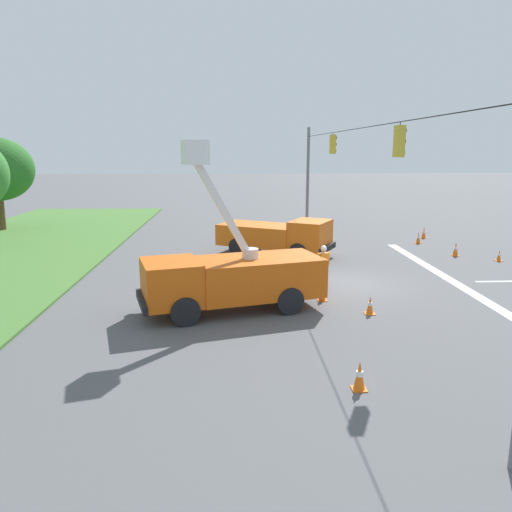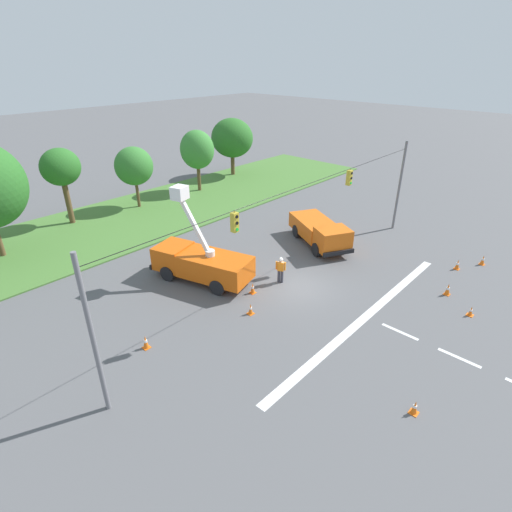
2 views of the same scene
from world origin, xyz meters
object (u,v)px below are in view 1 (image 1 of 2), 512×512
(traffic_cone_near_bucket, at_px, (424,233))
(traffic_cone_lane_edge_b, at_px, (370,305))
(traffic_cone_far_left, at_px, (322,292))
(traffic_cone_mid_left, at_px, (456,249))
(traffic_cone_foreground_right, at_px, (360,376))
(traffic_cone_far_right, at_px, (418,238))
(road_worker, at_px, (323,263))
(traffic_cone_mid_right, at_px, (229,237))
(utility_truck_support_near, at_px, (277,235))
(traffic_cone_foreground_left, at_px, (499,256))
(utility_truck_bucket_lift, at_px, (231,275))

(traffic_cone_near_bucket, xyz_separation_m, traffic_cone_lane_edge_b, (-15.20, 7.79, -0.03))
(traffic_cone_far_left, bearing_deg, traffic_cone_near_bucket, -34.25)
(traffic_cone_mid_left, bearing_deg, traffic_cone_lane_edge_b, 142.23)
(traffic_cone_foreground_right, bearing_deg, traffic_cone_far_left, -3.14)
(traffic_cone_lane_edge_b, relative_size, traffic_cone_far_right, 0.93)
(road_worker, height_order, traffic_cone_far_left, road_worker)
(traffic_cone_far_right, bearing_deg, traffic_cone_near_bucket, -29.59)
(traffic_cone_mid_right, xyz_separation_m, traffic_cone_far_right, (-1.09, -11.86, 0.06))
(utility_truck_support_near, bearing_deg, traffic_cone_foreground_right, -177.83)
(traffic_cone_foreground_left, bearing_deg, traffic_cone_foreground_right, 141.66)
(utility_truck_bucket_lift, xyz_separation_m, traffic_cone_far_left, (1.03, -3.54, -0.97))
(traffic_cone_foreground_left, distance_m, traffic_cone_far_right, 5.65)
(traffic_cone_mid_left, distance_m, traffic_cone_far_right, 3.83)
(utility_truck_support_near, distance_m, traffic_cone_far_left, 8.66)
(traffic_cone_foreground_left, relative_size, traffic_cone_far_right, 0.82)
(traffic_cone_mid_right, bearing_deg, traffic_cone_far_right, -95.26)
(traffic_cone_near_bucket, bearing_deg, traffic_cone_foreground_left, -168.95)
(traffic_cone_foreground_left, height_order, traffic_cone_near_bucket, traffic_cone_near_bucket)
(road_worker, height_order, traffic_cone_lane_edge_b, road_worker)
(road_worker, height_order, traffic_cone_foreground_left, road_worker)
(traffic_cone_mid_right, bearing_deg, traffic_cone_near_bucket, -86.56)
(utility_truck_bucket_lift, bearing_deg, traffic_cone_mid_right, 0.75)
(road_worker, relative_size, traffic_cone_mid_left, 2.31)
(traffic_cone_near_bucket, relative_size, traffic_cone_lane_edge_b, 1.08)
(traffic_cone_far_right, bearing_deg, traffic_cone_mid_left, -169.78)
(traffic_cone_near_bucket, bearing_deg, traffic_cone_mid_left, 176.13)
(traffic_cone_foreground_right, distance_m, traffic_cone_mid_left, 17.79)
(utility_truck_bucket_lift, distance_m, traffic_cone_far_right, 17.26)
(traffic_cone_mid_left, bearing_deg, utility_truck_support_near, 85.98)
(traffic_cone_far_left, bearing_deg, traffic_cone_foreground_left, -58.25)
(traffic_cone_near_bucket, bearing_deg, traffic_cone_lane_edge_b, 152.87)
(utility_truck_support_near, xyz_separation_m, traffic_cone_far_left, (-8.57, -1.00, -0.76))
(traffic_cone_foreground_right, bearing_deg, utility_truck_support_near, 2.17)
(road_worker, distance_m, traffic_cone_foreground_right, 9.55)
(traffic_cone_foreground_right, xyz_separation_m, traffic_cone_far_left, (7.33, -0.40, -0.02))
(utility_truck_support_near, height_order, traffic_cone_mid_left, utility_truck_support_near)
(utility_truck_support_near, relative_size, traffic_cone_far_left, 9.38)
(traffic_cone_foreground_left, xyz_separation_m, traffic_cone_lane_edge_b, (-8.22, 9.15, 0.05))
(traffic_cone_foreground_right, relative_size, traffic_cone_near_bucket, 1.04)
(traffic_cone_mid_right, bearing_deg, traffic_cone_mid_left, -111.19)
(utility_truck_bucket_lift, xyz_separation_m, traffic_cone_near_bucket, (14.54, -12.74, -0.97))
(traffic_cone_mid_right, distance_m, traffic_cone_lane_edge_b, 15.31)
(traffic_cone_foreground_left, bearing_deg, traffic_cone_far_left, 121.75)
(road_worker, height_order, traffic_cone_near_bucket, road_worker)
(utility_truck_bucket_lift, height_order, traffic_cone_far_left, utility_truck_bucket_lift)
(traffic_cone_mid_right, xyz_separation_m, traffic_cone_near_bucket, (0.78, -12.92, 0.06))
(road_worker, relative_size, traffic_cone_foreground_right, 2.39)
(utility_truck_support_near, bearing_deg, utility_truck_bucket_lift, 165.22)
(traffic_cone_mid_left, xyz_separation_m, traffic_cone_lane_edge_b, (-9.56, 7.41, -0.06))
(traffic_cone_foreground_left, bearing_deg, utility_truck_support_near, 80.05)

